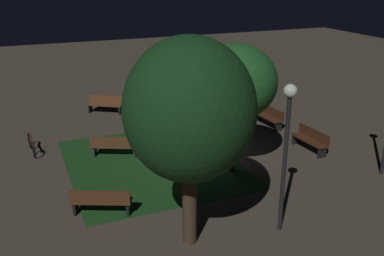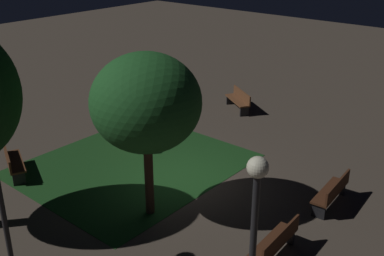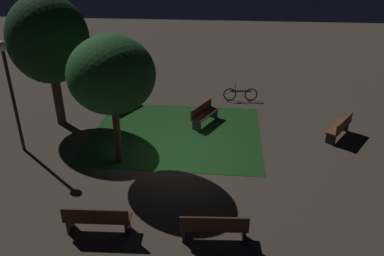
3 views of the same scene
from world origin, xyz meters
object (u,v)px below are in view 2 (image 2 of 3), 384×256
bench_back_row (239,100)px  lamp_post_near_wall (254,227)px  bench_front_left (133,133)px  bench_path_side (276,243)px  bicycle (114,107)px  bench_by_lamp (12,161)px  tree_back_right (146,103)px  bench_corner (333,192)px

bench_back_row → lamp_post_near_wall: 13.50m
bench_front_left → lamp_post_near_wall: 10.26m
bench_path_side → bench_front_left: size_ratio=0.99×
lamp_post_near_wall → bicycle: bearing=59.5°
bench_by_lamp → bench_front_left: size_ratio=1.00×
bench_front_left → tree_back_right: bearing=-127.3°
bench_corner → bicycle: bicycle is taller
tree_back_right → lamp_post_near_wall: size_ratio=1.11×
bench_corner → tree_back_right: size_ratio=0.39×
bench_front_left → lamp_post_near_wall: (-5.13, -8.56, 2.39)m
bench_path_side → bench_front_left: 7.86m
bicycle → bench_front_left: bearing=-119.1°
bench_corner → tree_back_right: (-3.64, 3.79, 2.83)m
bench_path_side → bench_by_lamp: 8.99m
bench_path_side → bench_back_row: size_ratio=1.03×
bench_front_left → lamp_post_near_wall: size_ratio=0.44×
bench_path_side → bench_front_left: (2.36, 7.50, 0.00)m
tree_back_right → lamp_post_near_wall: 5.39m
tree_back_right → lamp_post_near_wall: bearing=-115.4°
bench_by_lamp → tree_back_right: 5.91m
lamp_post_near_wall → bicycle: lamp_post_near_wall is taller
bench_by_lamp → bench_back_row: size_ratio=1.04×
bench_back_row → bench_corner: bearing=-126.1°
bench_back_row → tree_back_right: size_ratio=0.38×
bench_path_side → bench_corner: bearing=0.0°
bench_path_side → lamp_post_near_wall: size_ratio=0.44×
bench_corner → tree_back_right: tree_back_right is taller
bench_by_lamp → tree_back_right: tree_back_right is taller
tree_back_right → lamp_post_near_wall: (-2.31, -4.85, -0.44)m
bench_corner → bench_front_left: size_ratio=1.00×
bench_corner → bench_by_lamp: size_ratio=0.99×
bench_by_lamp → lamp_post_near_wall: lamp_post_near_wall is taller
tree_back_right → bench_path_side: bearing=-83.0°
lamp_post_near_wall → bench_by_lamp: bearing=84.1°
bench_by_lamp → bench_back_row: 10.02m
bench_corner → bench_front_left: same height
bench_by_lamp → bench_front_left: same height
bench_corner → bench_back_row: bearing=53.9°
lamp_post_near_wall → bicycle: size_ratio=2.39×
bench_front_left → bench_by_lamp: bearing=162.2°
bench_corner → bicycle: size_ratio=1.05×
bench_by_lamp → bicycle: (5.76, 1.65, -0.14)m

